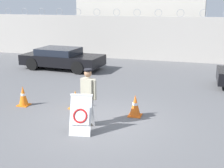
{
  "coord_description": "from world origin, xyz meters",
  "views": [
    {
      "loc": [
        2.95,
        -8.74,
        3.71
      ],
      "look_at": [
        -0.14,
        1.56,
        0.84
      ],
      "focal_mm": 50.0,
      "sensor_mm": 36.0,
      "label": 1
    }
  ],
  "objects": [
    {
      "name": "barricade_sign",
      "position": [
        -0.34,
        -0.85,
        0.56
      ],
      "size": [
        0.76,
        0.97,
        1.13
      ],
      "rotation": [
        0.0,
        0.0,
        0.18
      ],
      "color": "white",
      "rests_on": "ground_plane"
    },
    {
      "name": "traffic_cone_near",
      "position": [
        0.87,
        0.86,
        0.36
      ],
      "size": [
        0.43,
        0.43,
        0.73
      ],
      "color": "orange",
      "rests_on": "ground_plane"
    },
    {
      "name": "ground_plane",
      "position": [
        0.0,
        0.0,
        0.0
      ],
      "size": [
        90.0,
        90.0,
        0.0
      ],
      "primitive_type": "plane",
      "color": "#5B5B5E"
    },
    {
      "name": "building_block",
      "position": [
        -1.81,
        16.9,
        2.55
      ],
      "size": [
        9.18,
        7.31,
        5.11
      ],
      "color": "beige",
      "rests_on": "ground_plane"
    },
    {
      "name": "traffic_cone_far",
      "position": [
        -3.28,
        0.74,
        0.36
      ],
      "size": [
        0.41,
        0.41,
        0.73
      ],
      "color": "orange",
      "rests_on": "ground_plane"
    },
    {
      "name": "security_guard",
      "position": [
        -0.33,
        -0.3,
        0.99
      ],
      "size": [
        0.61,
        0.54,
        1.77
      ],
      "rotation": [
        0.0,
        0.0,
        2.78
      ],
      "color": "#514C42",
      "rests_on": "ground_plane"
    },
    {
      "name": "perimeter_wall",
      "position": [
        -0.0,
        11.15,
        1.4
      ],
      "size": [
        36.0,
        0.3,
        3.23
      ],
      "color": "#ADA8A0",
      "rests_on": "ground_plane"
    },
    {
      "name": "parked_car_front_coupe",
      "position": [
        -4.72,
        6.99,
        0.61
      ],
      "size": [
        4.64,
        2.26,
        1.17
      ],
      "rotation": [
        0.0,
        0.0,
        -0.07
      ],
      "color": "black",
      "rests_on": "ground_plane"
    },
    {
      "name": "traffic_cone_mid",
      "position": [
        -1.34,
        1.02,
        0.32
      ],
      "size": [
        0.43,
        0.43,
        0.66
      ],
      "color": "orange",
      "rests_on": "ground_plane"
    }
  ]
}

